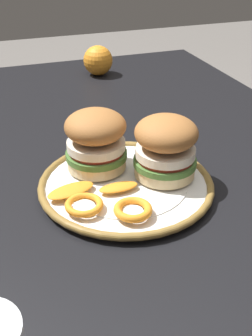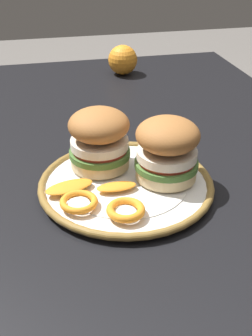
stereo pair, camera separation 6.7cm
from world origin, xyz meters
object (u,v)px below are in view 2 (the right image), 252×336
(dining_table, at_px, (112,224))
(sandwich_half_left, at_px, (99,138))
(dinner_plate, at_px, (126,184))
(whole_orange, at_px, (123,60))
(sandwich_half_right, at_px, (167,148))

(dining_table, height_order, sandwich_half_left, sandwich_half_left)
(dinner_plate, bearing_deg, whole_orange, -11.85)
(dinner_plate, relative_size, sandwich_half_left, 2.05)
(dinner_plate, distance_m, whole_orange, 0.58)
(whole_orange, bearing_deg, dinner_plate, 168.15)
(sandwich_half_right, bearing_deg, dining_table, 71.56)
(dinner_plate, xyz_separation_m, whole_orange, (0.57, -0.12, 0.03))
(dining_table, distance_m, sandwich_half_right, 0.18)
(sandwich_half_right, height_order, whole_orange, sandwich_half_right)
(dining_table, height_order, sandwich_half_right, sandwich_half_right)
(dinner_plate, distance_m, sandwich_half_right, 0.09)
(dinner_plate, bearing_deg, sandwich_half_right, -92.48)
(dining_table, xyz_separation_m, sandwich_half_right, (-0.03, -0.08, 0.16))
(dinner_plate, xyz_separation_m, sandwich_half_left, (0.06, 0.03, 0.06))
(dinner_plate, bearing_deg, sandwich_half_left, 29.32)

